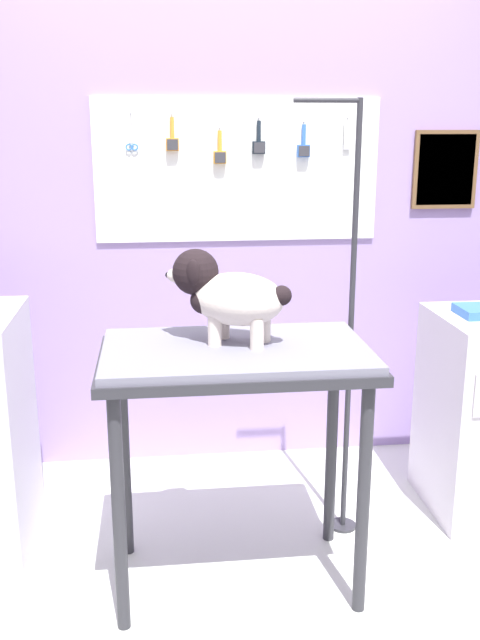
{
  "coord_description": "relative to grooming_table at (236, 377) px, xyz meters",
  "views": [
    {
      "loc": [
        -0.31,
        -2.11,
        1.62
      ],
      "look_at": [
        -0.05,
        0.17,
        0.99
      ],
      "focal_mm": 40.66,
      "sensor_mm": 36.0,
      "label": 1
    }
  ],
  "objects": [
    {
      "name": "grooming_table",
      "position": [
        0.0,
        0.0,
        0.0
      ],
      "size": [
        0.92,
        0.56,
        0.89
      ],
      "color": "#2D2D33",
      "rests_on": "ground"
    },
    {
      "name": "rear_wall_panel",
      "position": [
        0.06,
        1.08,
        0.37
      ],
      "size": [
        4.0,
        0.11,
        2.3
      ],
      "color": "#9D83BF",
      "rests_on": "ground"
    },
    {
      "name": "ground",
      "position": [
        0.06,
        -0.2,
        -0.81
      ],
      "size": [
        4.4,
        4.0,
        0.04
      ],
      "primitive_type": "cube",
      "color": "silver"
    },
    {
      "name": "dog",
      "position": [
        -0.03,
        0.06,
        0.28
      ],
      "size": [
        0.43,
        0.31,
        0.32
      ],
      "color": "silver",
      "rests_on": "grooming_table"
    },
    {
      "name": "grooming_arm",
      "position": [
        0.47,
        0.3,
        0.01
      ],
      "size": [
        0.29,
        0.11,
        1.71
      ],
      "color": "#2D2D33",
      "rests_on": "ground"
    }
  ]
}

